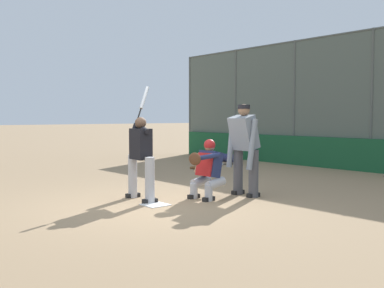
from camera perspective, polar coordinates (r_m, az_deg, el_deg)
name	(u,v)px	position (r m, az deg, el deg)	size (l,w,h in m)	color
ground_plane	(155,205)	(8.14, -4.67, -7.73)	(160.00, 160.00, 0.00)	#9E7F5B
home_plate_marker	(155,205)	(8.14, -4.67, -7.69)	(0.43, 0.43, 0.01)	white
backstop_fence	(372,97)	(13.84, 21.88, 5.53)	(16.30, 0.08, 4.09)	#515651
padding_wall	(369,155)	(13.79, 21.53, -1.36)	(15.90, 0.18, 0.95)	#19512D
bleachers_beyond	(369,145)	(17.13, 21.55, -0.08)	(11.36, 3.05, 1.80)	slate
batter_at_plate	(141,155)	(8.53, -6.52, -1.39)	(0.98, 0.73, 2.20)	#B7B7BC
catcher_behind_plate	(207,168)	(8.65, 1.90, -3.07)	(0.61, 0.72, 1.15)	#B7B7BC
umpire_home	(244,147)	(8.97, 6.64, -0.33)	(0.75, 0.45, 1.83)	#4C4C51
spare_bat_by_padding	(249,167)	(14.03, 7.20, -2.87)	(0.57, 0.67, 0.07)	black
spare_bat_first_base_side	(218,164)	(14.62, 3.32, -2.60)	(0.39, 0.78, 0.07)	black
fielding_glove_on_dirt	(195,168)	(13.54, 0.32, -3.01)	(0.28, 0.21, 0.10)	brown
equipment_bag_dugout_side	(228,158)	(15.73, 4.56, -1.77)	(1.13, 0.28, 0.28)	navy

